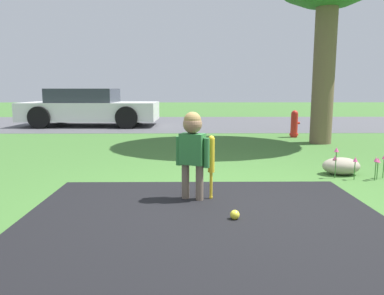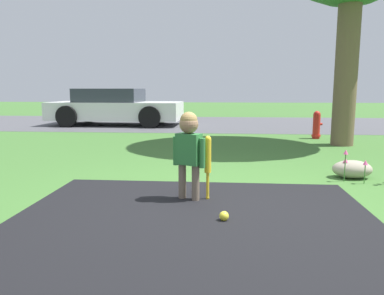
% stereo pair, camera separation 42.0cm
% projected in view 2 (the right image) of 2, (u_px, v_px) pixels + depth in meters
% --- Properties ---
extents(ground_plane, '(60.00, 60.00, 0.00)m').
position_uv_depth(ground_plane, '(228.00, 207.00, 3.79)').
color(ground_plane, '#3D6B2D').
extents(street_strip, '(40.00, 6.00, 0.01)m').
position_uv_depth(street_strip, '(225.00, 123.00, 12.98)').
color(street_strip, '#4C4C51').
rests_on(street_strip, ground).
extents(child, '(0.36, 0.24, 0.95)m').
position_uv_depth(child, '(189.00, 143.00, 3.97)').
color(child, '#6B5B4C').
rests_on(child, ground).
extents(baseball_bat, '(0.07, 0.07, 0.70)m').
position_uv_depth(baseball_bat, '(208.00, 158.00, 4.00)').
color(baseball_bat, yellow).
rests_on(baseball_bat, ground).
extents(sports_ball, '(0.09, 0.09, 0.09)m').
position_uv_depth(sports_ball, '(224.00, 216.00, 3.40)').
color(sports_ball, yellow).
rests_on(sports_ball, ground).
extents(fire_hydrant, '(0.24, 0.21, 0.67)m').
position_uv_depth(fire_hydrant, '(317.00, 125.00, 8.99)').
color(fire_hydrant, red).
rests_on(fire_hydrant, ground).
extents(parked_car, '(4.30, 2.06, 1.20)m').
position_uv_depth(parked_car, '(115.00, 107.00, 12.37)').
color(parked_car, silver).
rests_on(parked_car, ground).
extents(flower_bed, '(0.70, 0.36, 0.42)m').
position_uv_depth(flower_bed, '(372.00, 162.00, 4.75)').
color(flower_bed, '#38702D').
rests_on(flower_bed, ground).
extents(edging_rock, '(0.52, 0.36, 0.24)m').
position_uv_depth(edging_rock, '(352.00, 169.00, 5.02)').
color(edging_rock, '#9E937F').
rests_on(edging_rock, ground).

